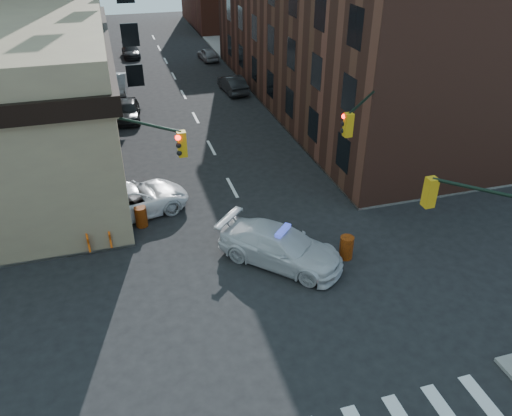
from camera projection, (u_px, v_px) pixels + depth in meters
ground at (289, 295)px, 21.30m from camera, size 140.00×140.00×0.00m
sidewalk_ne at (388, 61)px, 53.74m from camera, size 34.00×54.50×0.15m
commercial_row_ne at (352, 15)px, 39.34m from camera, size 14.00×34.00×14.00m
signal_pole_nw at (127, 168)px, 22.05m from camera, size 3.58×3.67×8.00m
signal_pole_ne at (366, 139)px, 24.88m from camera, size 3.67×3.58×8.00m
tree_ne_near at (271, 54)px, 42.70m from camera, size 3.00×3.00×4.85m
tree_ne_far at (246, 35)px, 49.28m from camera, size 3.00×3.00×4.85m
police_car at (280, 246)px, 22.91m from camera, size 5.90×5.90×1.72m
pickup at (132, 200)px, 26.61m from camera, size 6.50×4.14×1.67m
parked_car_wnear at (128, 110)px, 38.73m from camera, size 2.10×4.54×1.51m
parked_car_wfar at (117, 84)px, 44.65m from camera, size 2.04×4.69×1.50m
parked_car_wdeep at (131, 51)px, 55.33m from camera, size 1.92×4.44×1.27m
parked_car_enear at (233, 84)px, 44.56m from camera, size 1.94×4.63×1.49m
parked_car_efar at (208, 54)px, 54.09m from camera, size 1.89×4.01×1.33m
pedestrian_a at (95, 227)px, 24.13m from camera, size 0.60×0.40×1.64m
pedestrian_b at (25, 234)px, 23.33m from camera, size 0.99×0.80×1.91m
barrel_road at (346, 247)px, 23.33m from camera, size 0.85×0.85×1.15m
barrel_bank at (141, 217)px, 25.71m from camera, size 0.82×0.82×1.11m
barricade_nw_a at (99, 239)px, 23.82m from camera, size 1.39×0.79×1.00m
barricade_nw_b at (2, 244)px, 23.42m from camera, size 1.32×0.67×0.98m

